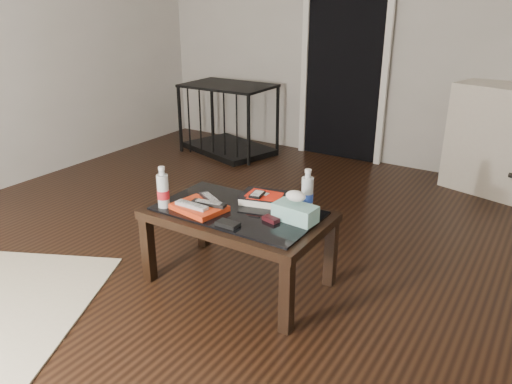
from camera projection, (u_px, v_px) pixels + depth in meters
ground at (238, 269)px, 3.07m from camera, size 5.00×5.00×0.00m
doorway at (345, 55)px, 4.83m from camera, size 0.90×0.08×2.07m
coffee_table at (238, 220)px, 2.80m from camera, size 1.00×0.60×0.46m
pet_crate at (229, 130)px, 5.28m from camera, size 1.04×0.84×0.71m
magazines at (199, 207)px, 2.77m from camera, size 0.31×0.25×0.03m
remote_silver at (192, 205)px, 2.73m from camera, size 0.20×0.05×0.02m
remote_black_front at (209, 203)px, 2.76m from camera, size 0.21×0.08×0.02m
remote_black_back at (210, 198)px, 2.82m from camera, size 0.20×0.14×0.02m
textbook at (263, 198)px, 2.88m from camera, size 0.29×0.26×0.05m
dvd_mailers at (264, 194)px, 2.86m from camera, size 0.21×0.16×0.01m
ipod at (257, 194)px, 2.83m from camera, size 0.08×0.11×0.02m
flip_phone at (271, 219)px, 2.63m from camera, size 0.10×0.07×0.02m
wallet at (228, 224)px, 2.58m from camera, size 0.12×0.07×0.02m
water_bottle_left at (163, 187)px, 2.77m from camera, size 0.08×0.08×0.24m
water_bottle_right at (307, 190)px, 2.73m from camera, size 0.08×0.08×0.24m
tissue_box at (295, 213)px, 2.63m from camera, size 0.24×0.14×0.09m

